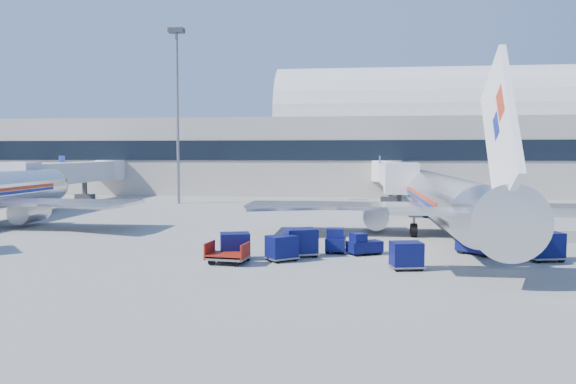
# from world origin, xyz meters

# --- Properties ---
(ground) EXTENTS (260.00, 260.00, 0.00)m
(ground) POSITION_xyz_m (0.00, 0.00, 0.00)
(ground) COLOR gray
(ground) RESTS_ON ground
(terminal) EXTENTS (170.00, 28.15, 21.00)m
(terminal) POSITION_xyz_m (-13.60, 55.96, 7.52)
(terminal) COLOR #B2AA9E
(terminal) RESTS_ON ground
(airliner_main) EXTENTS (32.00, 37.26, 12.07)m
(airliner_main) POSITION_xyz_m (10.00, 4.51, 2.93)
(airliner_main) COLOR silver
(airliner_main) RESTS_ON ground
(jetbridge_near) EXTENTS (4.40, 27.50, 6.25)m
(jetbridge_near) POSITION_xyz_m (7.60, 30.81, 3.93)
(jetbridge_near) COLOR silver
(jetbridge_near) RESTS_ON ground
(jetbridge_mid) EXTENTS (4.40, 27.50, 6.25)m
(jetbridge_mid) POSITION_xyz_m (-34.40, 30.81, 3.93)
(jetbridge_mid) COLOR silver
(jetbridge_mid) RESTS_ON ground
(mast_west) EXTENTS (2.00, 1.20, 22.60)m
(mast_west) POSITION_xyz_m (-20.00, 30.00, 14.79)
(mast_west) COLOR slate
(mast_west) RESTS_ON ground
(barrier_near) EXTENTS (3.00, 0.55, 0.90)m
(barrier_near) POSITION_xyz_m (18.00, 2.00, 0.45)
(barrier_near) COLOR #9E9E96
(barrier_near) RESTS_ON ground
(tug_lead) EXTENTS (2.46, 2.01, 1.43)m
(tug_lead) POSITION_xyz_m (3.30, -4.62, 0.65)
(tug_lead) COLOR #090C44
(tug_lead) RESTS_ON ground
(tug_right) EXTENTS (2.69, 2.62, 1.64)m
(tug_right) POSITION_xyz_m (10.59, -3.69, 0.75)
(tug_right) COLOR #090C44
(tug_right) RESTS_ON ground
(tug_left) EXTENTS (1.33, 2.56, 1.65)m
(tug_left) POSITION_xyz_m (1.46, -3.78, 0.75)
(tug_left) COLOR #090C44
(tug_left) RESTS_ON ground
(cart_train_a) EXTENTS (2.48, 2.21, 1.81)m
(cart_train_a) POSITION_xyz_m (-0.70, -5.81, 0.97)
(cart_train_a) COLOR #090C44
(cart_train_a) RESTS_ON ground
(cart_train_b) EXTENTS (2.23, 2.16, 1.57)m
(cart_train_b) POSITION_xyz_m (-1.73, -7.33, 0.84)
(cart_train_b) COLOR #090C44
(cart_train_b) RESTS_ON ground
(cart_train_c) EXTENTS (2.21, 1.90, 1.67)m
(cart_train_c) POSITION_xyz_m (-4.66, -7.24, 0.89)
(cart_train_c) COLOR #090C44
(cart_train_c) RESTS_ON ground
(cart_solo_near) EXTENTS (2.02, 1.69, 1.58)m
(cart_solo_near) POSITION_xyz_m (5.63, -9.08, 0.84)
(cart_solo_near) COLOR #090C44
(cart_solo_near) RESTS_ON ground
(cart_solo_far) EXTENTS (2.32, 1.96, 1.78)m
(cart_solo_far) POSITION_xyz_m (14.31, -5.52, 0.95)
(cart_solo_far) COLOR #090C44
(cart_solo_far) RESTS_ON ground
(cart_open_red) EXTENTS (2.59, 1.99, 0.64)m
(cart_open_red) POSITION_xyz_m (-4.80, -8.67, 0.46)
(cart_open_red) COLOR slate
(cart_open_red) RESTS_ON ground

